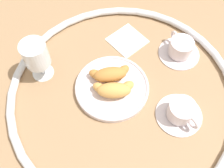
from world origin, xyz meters
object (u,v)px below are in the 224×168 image
object	(u,v)px
coffee_cup_far	(181,112)
croissant_small	(110,74)
pastry_plate	(112,87)
croissant_large	(114,90)
coffee_cup_near	(180,49)
folded_napkin	(127,40)
juice_glass_left	(36,56)

from	to	relation	value
coffee_cup_far	croissant_small	bearing A→B (deg)	125.03
pastry_plate	croissant_large	size ratio (longest dim) A/B	1.81
croissant_large	coffee_cup_near	world-z (taller)	same
pastry_plate	croissant_large	distance (m)	0.04
coffee_cup_near	folded_napkin	distance (m)	0.18
pastry_plate	folded_napkin	size ratio (longest dim) A/B	2.06
coffee_cup_near	folded_napkin	xyz separation A→B (m)	(-0.13, 0.12, -0.02)
croissant_large	juice_glass_left	xyz separation A→B (m)	(-0.17, 0.17, 0.05)
coffee_cup_near	coffee_cup_far	size ratio (longest dim) A/B	1.00
pastry_plate	folded_napkin	bearing A→B (deg)	50.16
croissant_small	folded_napkin	distance (m)	0.17
pastry_plate	coffee_cup_near	world-z (taller)	coffee_cup_near
pastry_plate	coffee_cup_near	xyz separation A→B (m)	(0.26, 0.03, 0.02)
pastry_plate	croissant_small	distance (m)	0.04
croissant_large	folded_napkin	size ratio (longest dim) A/B	1.14
juice_glass_left	folded_napkin	xyz separation A→B (m)	(0.30, 0.01, -0.09)
coffee_cup_far	croissant_large	bearing A→B (deg)	136.67
coffee_cup_near	croissant_large	bearing A→B (deg)	-168.20
croissant_small	coffee_cup_near	distance (m)	0.25
croissant_small	coffee_cup_near	world-z (taller)	same
coffee_cup_far	pastry_plate	bearing A→B (deg)	131.14
pastry_plate	juice_glass_left	xyz separation A→B (m)	(-0.18, 0.14, 0.08)
croissant_large	pastry_plate	bearing A→B (deg)	78.60
coffee_cup_near	juice_glass_left	bearing A→B (deg)	165.45
juice_glass_left	folded_napkin	distance (m)	0.32
croissant_small	pastry_plate	bearing A→B (deg)	-103.05
pastry_plate	juice_glass_left	bearing A→B (deg)	140.81
croissant_large	juice_glass_left	size ratio (longest dim) A/B	0.90
coffee_cup_far	folded_napkin	xyz separation A→B (m)	(-0.02, 0.31, -0.02)
croissant_small	juice_glass_left	world-z (taller)	juice_glass_left
pastry_plate	coffee_cup_far	bearing A→B (deg)	-48.86
croissant_small	coffee_cup_near	bearing A→B (deg)	0.28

